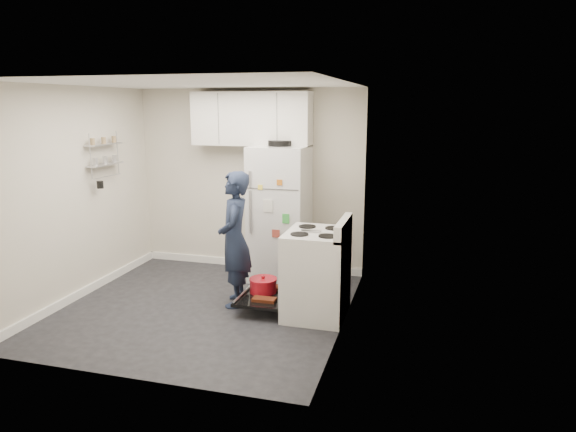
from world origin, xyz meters
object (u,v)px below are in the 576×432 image
(open_oven_door, at_px, (264,291))
(person, at_px, (235,239))
(electric_range, at_px, (315,274))
(refrigerator, at_px, (280,213))

(open_oven_door, distance_m, person, 0.68)
(electric_range, relative_size, person, 0.71)
(electric_range, distance_m, open_oven_door, 0.67)
(refrigerator, bearing_deg, open_oven_door, -83.90)
(electric_range, xyz_separation_m, person, (-0.96, 0.07, 0.31))
(person, bearing_deg, refrigerator, 151.45)
(refrigerator, relative_size, person, 1.18)
(refrigerator, bearing_deg, electric_range, -56.65)
(electric_range, relative_size, refrigerator, 0.60)
(open_oven_door, relative_size, refrigerator, 0.38)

